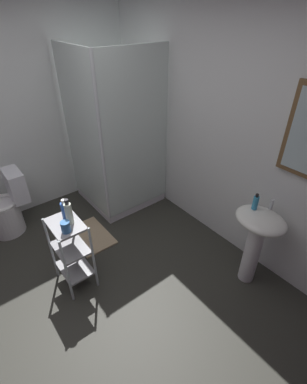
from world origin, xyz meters
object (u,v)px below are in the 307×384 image
at_px(toilet, 8,209).
at_px(pedestal_sink, 257,234).
at_px(storage_cart, 71,249).
at_px(shampoo_bottle_blue, 65,210).
at_px(rinse_cup, 66,227).
at_px(bath_mat, 91,236).
at_px(shower_stall, 116,173).
at_px(lotion_bottle_white, 69,213).
at_px(hand_soap_bottle, 255,202).

bearing_deg(toilet, pedestal_sink, 36.17).
bearing_deg(storage_cart, shampoo_bottle_blue, 145.31).
height_order(storage_cart, rinse_cup, rinse_cup).
relative_size(storage_cart, shampoo_bottle_blue, 3.82).
bearing_deg(storage_cart, rinse_cup, -16.68).
bearing_deg(toilet, rinse_cup, 10.25).
bearing_deg(pedestal_sink, bath_mat, -147.90).
distance_m(shower_stall, toilet, 1.37).
bearing_deg(toilet, lotion_bottle_white, 14.30).
bearing_deg(bath_mat, rinse_cup, -35.87).
xyz_separation_m(shower_stall, shampoo_bottle_blue, (0.84, -1.02, 0.36)).
bearing_deg(storage_cart, hand_soap_bottle, 55.89).
bearing_deg(shampoo_bottle_blue, lotion_bottle_white, -0.99).
distance_m(shower_stall, bath_mat, 0.90).
bearing_deg(rinse_cup, shampoo_bottle_blue, 155.85).
height_order(hand_soap_bottle, shampoo_bottle_blue, hand_soap_bottle).
xyz_separation_m(shampoo_bottle_blue, rinse_cup, (0.17, -0.08, -0.03)).
bearing_deg(shampoo_bottle_blue, shower_stall, 129.58).
bearing_deg(shampoo_bottle_blue, rinse_cup, -24.15).
distance_m(shower_stall, pedestal_sink, 1.95).
height_order(toilet, bath_mat, toilet).
relative_size(hand_soap_bottle, lotion_bottle_white, 0.63).
xyz_separation_m(storage_cart, lotion_bottle_white, (0.02, 0.04, 0.41)).
bearing_deg(rinse_cup, hand_soap_bottle, 59.62).
relative_size(shower_stall, storage_cart, 2.70).
bearing_deg(bath_mat, lotion_bottle_white, -34.81).
xyz_separation_m(toilet, hand_soap_bottle, (2.13, 1.64, 0.56)).
bearing_deg(toilet, shampoo_bottle_blue, 15.41).
height_order(pedestal_sink, hand_soap_bottle, hand_soap_bottle).
height_order(shower_stall, rinse_cup, shower_stall).
xyz_separation_m(shower_stall, lotion_bottle_white, (0.93, -1.02, 0.38)).
bearing_deg(storage_cart, lotion_bottle_white, 62.87).
bearing_deg(rinse_cup, bath_mat, 144.13).
xyz_separation_m(toilet, storage_cart, (1.20, 0.27, 0.12)).
height_order(shower_stall, pedestal_sink, shower_stall).
bearing_deg(pedestal_sink, shower_stall, -171.26).
height_order(rinse_cup, bath_mat, rinse_cup).
xyz_separation_m(shower_stall, toilet, (-0.30, -1.33, -0.15)).
distance_m(storage_cart, hand_soap_bottle, 1.71).
bearing_deg(shower_stall, pedestal_sink, 8.74).
bearing_deg(pedestal_sink, toilet, -143.83).
relative_size(storage_cart, bath_mat, 1.23).
height_order(shampoo_bottle_blue, rinse_cup, shampoo_bottle_blue).
bearing_deg(storage_cart, bath_mat, 140.86).
xyz_separation_m(shower_stall, rinse_cup, (1.01, -1.09, 0.33)).
height_order(toilet, rinse_cup, rinse_cup).
bearing_deg(bath_mat, shampoo_bottle_blue, -39.77).
height_order(shower_stall, shampoo_bottle_blue, shower_stall).
xyz_separation_m(pedestal_sink, toilet, (-2.22, -1.63, -0.26)).
height_order(pedestal_sink, shampoo_bottle_blue, shampoo_bottle_blue).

